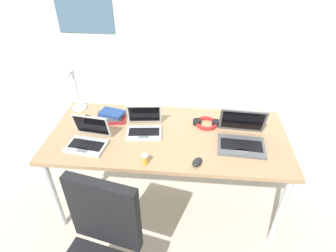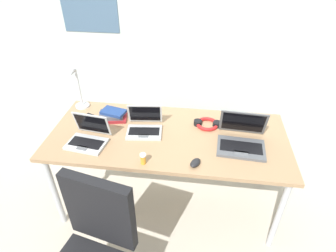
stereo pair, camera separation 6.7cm
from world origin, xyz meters
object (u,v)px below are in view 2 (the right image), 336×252
laptop_near_mouse (144,126)px  cell_phone (86,118)px  computer_mouse (195,163)px  headphones (207,124)px  laptop_mid_desk (88,138)px  book_stack (113,115)px  desk_lamp (77,88)px  pill_bottle (143,159)px  laptop_far_corner (242,140)px

laptop_near_mouse → cell_phone: laptop_near_mouse is taller
laptop_near_mouse → cell_phone: bearing=168.7°
cell_phone → computer_mouse: bearing=-5.1°
laptop_near_mouse → headphones: bearing=15.8°
laptop_mid_desk → book_stack: size_ratio=1.24×
desk_lamp → laptop_mid_desk: desk_lamp is taller
laptop_mid_desk → desk_lamp: bearing=118.1°
computer_mouse → book_stack: size_ratio=0.40×
pill_bottle → book_stack: bearing=125.6°
laptop_near_mouse → headphones: laptop_near_mouse is taller
laptop_near_mouse → laptop_mid_desk: bearing=-153.1°
desk_lamp → computer_mouse: size_ratio=4.17×
laptop_mid_desk → headphones: size_ratio=1.41×
laptop_far_corner → headphones: (-0.25, 0.22, -0.03)m
desk_lamp → laptop_far_corner: size_ratio=1.14×
laptop_mid_desk → cell_phone: bearing=115.1°
desk_lamp → laptop_mid_desk: bearing=-61.9°
pill_bottle → laptop_mid_desk: bearing=159.0°
laptop_near_mouse → pill_bottle: 0.37m
book_stack → headphones: bearing=-0.0°
laptop_mid_desk → pill_bottle: size_ratio=3.83×
laptop_mid_desk → cell_phone: laptop_mid_desk is taller
book_stack → cell_phone: bearing=-171.6°
cell_phone → book_stack: book_stack is taller
cell_phone → book_stack: 0.23m
desk_lamp → book_stack: desk_lamp is taller
pill_bottle → desk_lamp: bearing=137.9°
laptop_near_mouse → computer_mouse: laptop_near_mouse is taller
desk_lamp → book_stack: 0.38m
laptop_far_corner → computer_mouse: laptop_far_corner is taller
headphones → pill_bottle: bearing=-129.8°
laptop_far_corner → headphones: bearing=138.6°
laptop_mid_desk → computer_mouse: laptop_mid_desk is taller
desk_lamp → headphones: (1.09, -0.12, -0.18)m
desk_lamp → headphones: size_ratio=1.87×
computer_mouse → cell_phone: 1.02m
desk_lamp → book_stack: bearing=-19.7°
cell_phone → pill_bottle: 0.74m
computer_mouse → pill_bottle: size_ratio=1.22×
headphones → book_stack: book_stack is taller
headphones → desk_lamp: bearing=174.0°
headphones → laptop_near_mouse: bearing=-164.2°
laptop_far_corner → laptop_near_mouse: laptop_far_corner is taller
laptop_near_mouse → computer_mouse: bearing=-39.0°
desk_lamp → pill_bottle: bearing=-42.1°
computer_mouse → pill_bottle: bearing=-148.9°
desk_lamp → headphones: 1.11m
computer_mouse → cell_phone: computer_mouse is taller
laptop_far_corner → book_stack: 1.04m
laptop_far_corner → computer_mouse: size_ratio=3.66×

